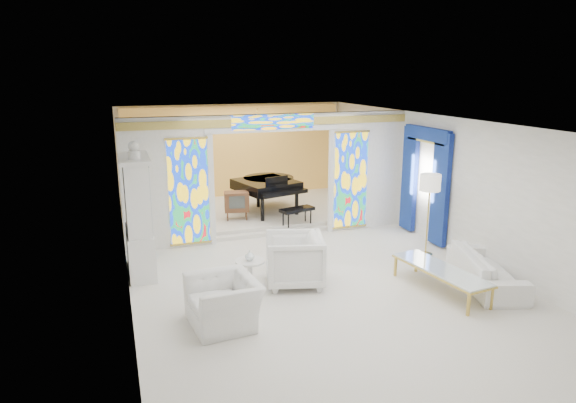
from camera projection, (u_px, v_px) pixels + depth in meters
name	position (u px, v px, depth m)	size (l,w,h in m)	color
floor	(301.00, 264.00, 10.88)	(12.00, 12.00, 0.00)	silver
ceiling	(302.00, 121.00, 10.14)	(7.00, 12.00, 0.02)	white
wall_back	(234.00, 153.00, 16.01)	(7.00, 0.02, 3.00)	white
wall_front	(516.00, 330.00, 5.01)	(7.00, 0.02, 3.00)	white
wall_left	(123.00, 210.00, 9.40)	(0.02, 12.00, 3.00)	white
wall_right	(446.00, 183.00, 11.62)	(0.02, 12.00, 3.00)	white
partition_wall	(272.00, 171.00, 12.30)	(7.00, 0.22, 3.00)	white
stained_glass_left	(189.00, 192.00, 11.65)	(0.90, 0.04, 2.40)	gold
stained_glass_right	(351.00, 180.00, 12.93)	(0.90, 0.04, 2.40)	gold
stained_glass_transom	(273.00, 122.00, 11.92)	(2.00, 0.04, 0.34)	gold
alcove_platform	(251.00, 211.00, 14.61)	(6.80, 3.80, 0.18)	silver
gold_curtain_back	(235.00, 153.00, 15.90)	(6.70, 0.10, 2.90)	#E5AD4F
chandelier	(257.00, 125.00, 13.98)	(0.48, 0.48, 0.30)	gold
blue_drapes	(425.00, 175.00, 12.21)	(0.14, 1.85, 2.65)	navy
china_cabinet	(138.00, 217.00, 10.12)	(0.56, 1.46, 2.72)	silver
armchair_left	(224.00, 302.00, 8.20)	(1.17, 1.03, 0.76)	silver
armchair_right	(294.00, 260.00, 9.72)	(1.05, 1.08, 0.98)	white
sofa	(486.00, 269.00, 9.74)	(2.16, 0.84, 0.63)	white
side_table	(250.00, 272.00, 9.28)	(0.62, 0.62, 0.66)	silver
vase	(250.00, 255.00, 9.20)	(0.17, 0.17, 0.18)	silver
coffee_table	(441.00, 270.00, 9.40)	(0.90, 2.13, 0.46)	white
floor_lamp	(430.00, 187.00, 11.01)	(0.58, 0.58, 1.83)	gold
grand_piano	(268.00, 185.00, 14.21)	(1.96, 3.00, 1.09)	black
tv_console	(237.00, 202.00, 13.42)	(0.70, 0.53, 0.73)	#54301E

